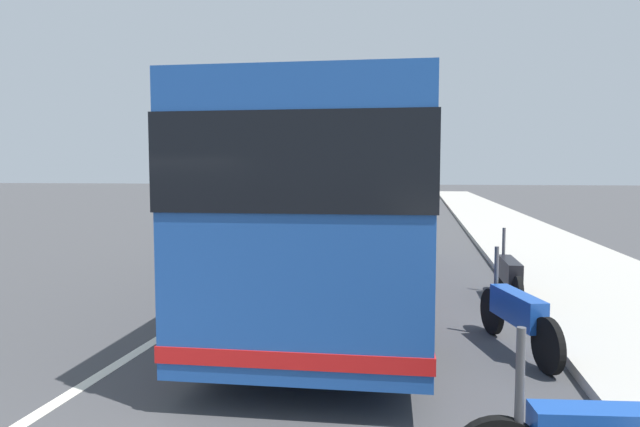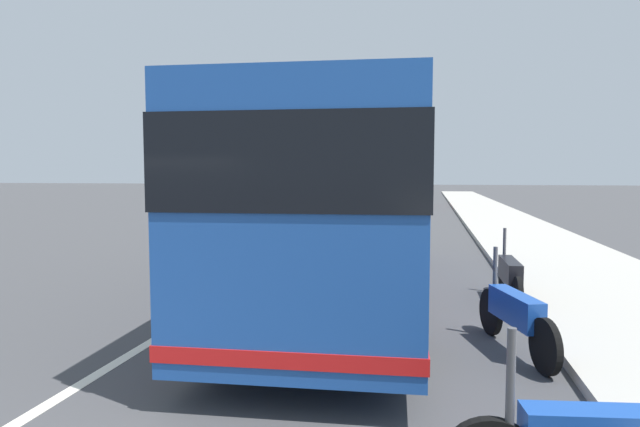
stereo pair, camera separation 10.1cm
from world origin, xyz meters
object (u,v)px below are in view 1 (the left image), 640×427
(motorcycle_by_tree, at_px, (517,314))
(car_far_distant, at_px, (358,191))
(coach_bus, at_px, (343,196))
(car_side_street, at_px, (400,192))
(car_oncoming, at_px, (398,195))
(car_ahead_same_lane, at_px, (328,199))
(motorcycle_angled, at_px, (509,275))

(motorcycle_by_tree, bearing_deg, car_far_distant, -6.87)
(coach_bus, bearing_deg, motorcycle_by_tree, -139.27)
(car_side_street, xyz_separation_m, car_far_distant, (2.74, 3.96, -0.03))
(car_far_distant, bearing_deg, car_oncoming, 17.80)
(car_oncoming, distance_m, car_far_distant, 12.12)
(car_side_street, relative_size, car_ahead_same_lane, 0.92)
(car_side_street, bearing_deg, coach_bus, 177.55)
(car_far_distant, bearing_deg, car_side_street, 52.70)
(motorcycle_angled, relative_size, car_far_distant, 0.53)
(coach_bus, distance_m, car_far_distant, 39.86)
(car_side_street, height_order, car_far_distant, car_side_street)
(car_oncoming, distance_m, car_ahead_same_lane, 6.22)
(motorcycle_angled, bearing_deg, car_side_street, 4.77)
(motorcycle_angled, height_order, car_oncoming, car_oncoming)
(coach_bus, bearing_deg, motorcycle_angled, -92.75)
(coach_bus, bearing_deg, car_side_street, -2.65)
(car_side_street, bearing_deg, motorcycle_by_tree, -178.64)
(coach_bus, bearing_deg, car_oncoming, -2.98)
(car_oncoming, bearing_deg, car_ahead_same_lane, 136.98)
(motorcycle_by_tree, bearing_deg, car_side_street, -11.85)
(car_side_street, height_order, car_ahead_same_lane, car_side_street)
(motorcycle_angled, xyz_separation_m, car_side_street, (36.82, 3.48, 0.23))
(coach_bus, xyz_separation_m, car_ahead_same_lane, (23.71, 4.45, -1.22))
(coach_bus, height_order, car_far_distant, coach_bus)
(car_side_street, bearing_deg, car_ahead_same_lane, 159.93)
(motorcycle_by_tree, height_order, motorcycle_angled, motorcycle_by_tree)
(car_oncoming, bearing_deg, motorcycle_angled, -173.29)
(motorcycle_by_tree, distance_m, car_side_street, 39.74)
(car_side_street, distance_m, car_far_distant, 4.82)
(motorcycle_by_tree, height_order, car_side_street, car_side_street)
(motorcycle_by_tree, bearing_deg, car_oncoming, -11.09)
(motorcycle_angled, xyz_separation_m, car_oncoming, (28.21, 3.21, 0.25))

